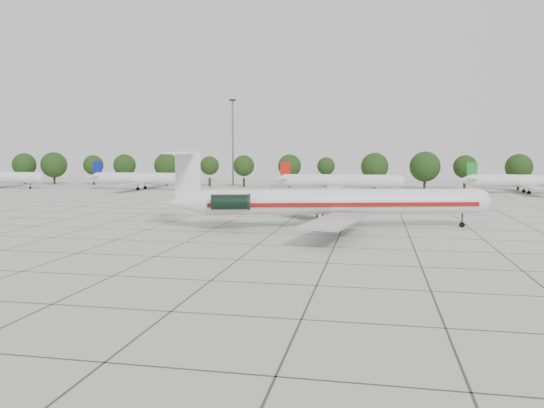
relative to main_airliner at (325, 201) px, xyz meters
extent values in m
plane|color=beige|center=(-5.73, -5.53, -3.45)|extent=(260.00, 260.00, 0.00)
cube|color=#383838|center=(-5.73, 9.47, -3.45)|extent=(170.00, 170.00, 0.02)
cylinder|color=silver|center=(2.25, 0.57, -0.03)|extent=(34.92, 11.71, 3.23)
sphere|color=silver|center=(19.32, 4.86, -0.03)|extent=(3.23, 3.23, 3.23)
cone|color=silver|center=(-17.19, -4.32, -0.03)|extent=(5.53, 4.32, 3.23)
cube|color=maroon|center=(1.85, 2.15, -0.28)|extent=(33.20, 8.40, 0.54)
cube|color=maroon|center=(2.65, -1.02, -0.28)|extent=(33.20, 8.40, 0.54)
cube|color=#B7BABC|center=(-2.27, 8.50, -1.35)|extent=(12.74, 14.22, 0.29)
cube|color=#B7BABC|center=(2.02, -8.57, -1.35)|extent=(7.19, 15.25, 0.29)
cube|color=black|center=(-12.04, -0.76, 0.26)|extent=(2.40, 1.76, 0.24)
cylinder|color=black|center=(-12.20, -0.09, 0.26)|extent=(5.00, 2.95, 1.86)
cube|color=black|center=(-10.97, -5.03, 0.26)|extent=(2.40, 1.76, 0.24)
cylinder|color=black|center=(-10.80, -5.69, 0.26)|extent=(5.00, 2.95, 1.86)
cube|color=silver|center=(-16.72, -4.20, 3.39)|extent=(3.10, 1.03, 5.87)
cube|color=silver|center=(-17.38, -4.37, 6.13)|extent=(5.71, 12.09, 0.22)
cylinder|color=black|center=(17.42, 4.38, -2.52)|extent=(0.24, 0.24, 1.86)
cylinder|color=black|center=(17.42, 4.38, -3.11)|extent=(0.73, 0.43, 0.68)
cylinder|color=black|center=(-1.22, 2.32, -2.18)|extent=(0.28, 0.28, 1.76)
cylinder|color=black|center=(-1.22, 2.32, -2.96)|extent=(1.09, 0.81, 0.98)
cylinder|color=black|center=(0.02, -2.62, -2.18)|extent=(0.28, 0.28, 1.76)
cylinder|color=black|center=(0.02, -2.62, -2.96)|extent=(1.09, 0.81, 0.98)
cylinder|color=silver|center=(-53.11, 62.62, -0.45)|extent=(27.20, 3.00, 3.00)
cube|color=#B7BABC|center=(-54.11, 62.62, -1.65)|extent=(3.50, 27.20, 0.25)
cube|color=#0B139B|center=(-66.55, 62.62, 2.15)|extent=(2.40, 0.25, 3.60)
cylinder|color=black|center=(-54.11, 64.82, -3.05)|extent=(0.80, 0.45, 0.80)
cylinder|color=black|center=(-54.11, 60.42, -3.05)|extent=(0.80, 0.45, 0.80)
cylinder|color=silver|center=(-2.01, 60.70, -0.45)|extent=(27.20, 3.00, 3.00)
cube|color=#B7BABC|center=(-3.01, 60.70, -1.65)|extent=(3.50, 27.20, 0.25)
cube|color=red|center=(-15.45, 60.70, 2.15)|extent=(2.40, 0.25, 3.60)
cylinder|color=black|center=(-3.01, 62.90, -3.05)|extent=(0.80, 0.45, 0.80)
cylinder|color=black|center=(-3.01, 58.50, -3.05)|extent=(0.80, 0.45, 0.80)
cylinder|color=silver|center=(42.65, 68.16, -0.45)|extent=(27.20, 3.00, 3.00)
cube|color=#B7BABC|center=(41.65, 68.16, -1.65)|extent=(3.50, 27.20, 0.25)
cube|color=#1C7F24|center=(29.21, 68.16, 2.15)|extent=(2.40, 0.25, 3.60)
cylinder|color=black|center=(41.65, 70.36, -3.05)|extent=(0.80, 0.45, 0.80)
cylinder|color=black|center=(41.65, 65.96, -3.05)|extent=(0.80, 0.45, 0.80)
cylinder|color=#332114|center=(-100.75, 79.47, -2.20)|extent=(0.70, 0.70, 2.50)
sphere|color=black|center=(-100.75, 79.47, 2.55)|extent=(7.14, 7.14, 7.14)
cylinder|color=#332114|center=(-90.56, 79.47, -2.20)|extent=(0.70, 0.70, 2.50)
sphere|color=black|center=(-90.56, 79.47, 2.55)|extent=(7.79, 7.79, 7.79)
cylinder|color=#332114|center=(-77.37, 79.47, -2.20)|extent=(0.70, 0.70, 2.50)
sphere|color=black|center=(-77.37, 79.47, 2.55)|extent=(5.94, 5.94, 5.94)
cylinder|color=#332114|center=(-67.18, 79.47, -2.20)|extent=(0.70, 0.70, 2.50)
sphere|color=black|center=(-67.18, 79.47, 2.55)|extent=(6.57, 6.57, 6.57)
cylinder|color=#332114|center=(-53.99, 79.47, -2.20)|extent=(0.70, 0.70, 2.50)
sphere|color=black|center=(-53.99, 79.47, 2.55)|extent=(7.15, 7.15, 7.15)
cylinder|color=#332114|center=(-40.80, 79.47, -2.20)|extent=(0.70, 0.70, 2.50)
sphere|color=black|center=(-40.80, 79.47, 2.55)|extent=(5.43, 5.43, 5.43)
cylinder|color=#332114|center=(-30.61, 79.47, -2.20)|extent=(0.70, 0.70, 2.50)
sphere|color=black|center=(-30.61, 79.47, 2.55)|extent=(5.99, 5.99, 5.99)
cylinder|color=#332114|center=(-17.42, 79.47, -2.20)|extent=(0.70, 0.70, 2.50)
sphere|color=black|center=(-17.42, 79.47, 2.55)|extent=(6.50, 6.50, 6.50)
cylinder|color=#332114|center=(-7.23, 79.47, -2.20)|extent=(0.70, 0.70, 2.50)
sphere|color=black|center=(-7.23, 79.47, 2.55)|extent=(4.93, 4.93, 4.93)
cylinder|color=#332114|center=(5.96, 79.47, -2.20)|extent=(0.70, 0.70, 2.50)
sphere|color=black|center=(5.96, 79.47, 2.55)|extent=(7.40, 7.40, 7.40)
cylinder|color=#332114|center=(19.15, 79.47, -2.20)|extent=(0.70, 0.70, 2.50)
sphere|color=black|center=(19.15, 79.47, 2.55)|extent=(8.08, 8.08, 8.08)
cylinder|color=#332114|center=(29.34, 79.47, -2.20)|extent=(0.70, 0.70, 2.50)
sphere|color=black|center=(29.34, 79.47, 2.55)|extent=(6.17, 6.17, 6.17)
cylinder|color=#332114|center=(42.53, 79.47, -2.20)|extent=(0.70, 0.70, 2.50)
sphere|color=black|center=(42.53, 79.47, 2.55)|extent=(6.82, 6.82, 6.82)
cylinder|color=slate|center=(-35.73, 86.47, 9.05)|extent=(0.56, 0.56, 25.00)
cube|color=black|center=(-35.73, 86.47, 21.75)|extent=(1.60, 1.60, 0.50)
camera|label=1|loc=(6.35, -67.11, 6.14)|focal=35.00mm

